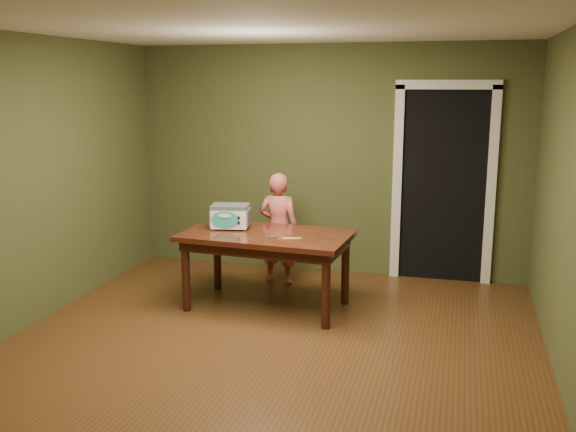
{
  "coord_description": "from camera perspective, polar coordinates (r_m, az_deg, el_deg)",
  "views": [
    {
      "loc": [
        1.48,
        -4.65,
        2.18
      ],
      "look_at": [
        -0.06,
        1.0,
        0.95
      ],
      "focal_mm": 40.0,
      "sensor_mm": 36.0,
      "label": 1
    }
  ],
  "objects": [
    {
      "name": "floor",
      "position": [
        5.35,
        -2.26,
        -12.21
      ],
      "size": [
        5.0,
        5.0,
        0.0
      ],
      "primitive_type": "plane",
      "color": "brown",
      "rests_on": "ground"
    },
    {
      "name": "room_shell",
      "position": [
        4.9,
        -2.42,
        6.32
      ],
      "size": [
        4.52,
        5.02,
        2.61
      ],
      "color": "#454C29",
      "rests_on": "ground"
    },
    {
      "name": "doorway",
      "position": [
        7.52,
        13.71,
        2.92
      ],
      "size": [
        1.1,
        0.66,
        2.25
      ],
      "color": "black",
      "rests_on": "ground"
    },
    {
      "name": "dining_table",
      "position": [
        6.21,
        -1.91,
        -2.42
      ],
      "size": [
        1.66,
        1.01,
        0.75
      ],
      "rotation": [
        0.0,
        0.0,
        -0.07
      ],
      "color": "#34110C",
      "rests_on": "floor"
    },
    {
      "name": "toy_oven",
      "position": [
        6.38,
        -5.16,
        0.05
      ],
      "size": [
        0.42,
        0.32,
        0.24
      ],
      "rotation": [
        0.0,
        0.0,
        0.18
      ],
      "color": "#4C4F54",
      "rests_on": "dining_table"
    },
    {
      "name": "baking_pan",
      "position": [
        5.98,
        -1.49,
        -1.87
      ],
      "size": [
        0.1,
        0.1,
        0.02
      ],
      "color": "silver",
      "rests_on": "dining_table"
    },
    {
      "name": "spatula",
      "position": [
        5.96,
        0.3,
        -1.99
      ],
      "size": [
        0.18,
        0.08,
        0.01
      ],
      "primitive_type": "cube",
      "rotation": [
        0.0,
        0.0,
        0.33
      ],
      "color": "#E0D661",
      "rests_on": "dining_table"
    },
    {
      "name": "child",
      "position": [
        6.96,
        -0.83,
        -1.14
      ],
      "size": [
        0.47,
        0.33,
        1.23
      ],
      "primitive_type": "imported",
      "rotation": [
        0.0,
        0.0,
        3.07
      ],
      "color": "#D55C58",
      "rests_on": "floor"
    }
  ]
}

